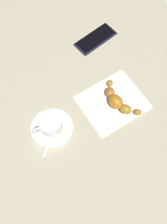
% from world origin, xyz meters
% --- Properties ---
extents(ground_plane, '(1.80, 1.80, 0.00)m').
position_xyz_m(ground_plane, '(0.00, 0.00, 0.00)').
color(ground_plane, '#B1AA8E').
extents(saucer, '(0.13, 0.13, 0.01)m').
position_xyz_m(saucer, '(0.10, 0.00, 0.01)').
color(saucer, white).
rests_on(saucer, ground).
extents(espresso_cup, '(0.09, 0.07, 0.05)m').
position_xyz_m(espresso_cup, '(0.10, 0.00, 0.04)').
color(espresso_cup, white).
rests_on(espresso_cup, saucer).
extents(teaspoon, '(0.10, 0.10, 0.01)m').
position_xyz_m(teaspoon, '(0.09, 0.01, 0.01)').
color(teaspoon, silver).
rests_on(teaspoon, saucer).
extents(sugar_packet, '(0.06, 0.02, 0.01)m').
position_xyz_m(sugar_packet, '(0.09, 0.03, 0.01)').
color(sugar_packet, beige).
rests_on(sugar_packet, saucer).
extents(napkin, '(0.21, 0.18, 0.00)m').
position_xyz_m(napkin, '(-0.11, 0.01, 0.00)').
color(napkin, white).
rests_on(napkin, ground).
extents(croissant, '(0.08, 0.16, 0.04)m').
position_xyz_m(croissant, '(-0.12, 0.02, 0.02)').
color(croissant, '#A6751E').
rests_on(croissant, napkin).
extents(cell_phone, '(0.16, 0.10, 0.01)m').
position_xyz_m(cell_phone, '(-0.18, -0.24, 0.00)').
color(cell_phone, '#1C1B35').
rests_on(cell_phone, ground).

